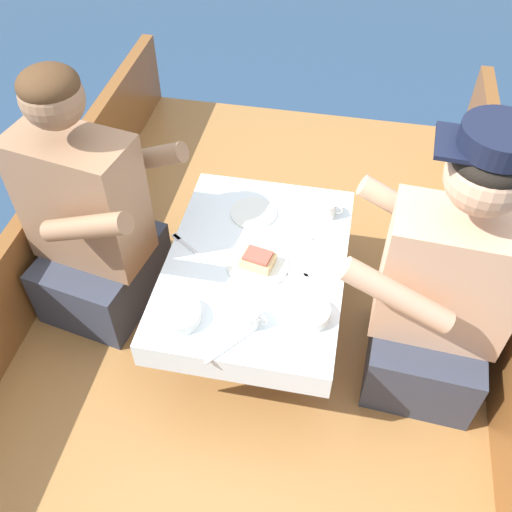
# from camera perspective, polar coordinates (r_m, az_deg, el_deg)

# --- Properties ---
(ground_plane) EXTENTS (60.00, 60.00, 0.00)m
(ground_plane) POSITION_cam_1_polar(r_m,az_deg,el_deg) (2.43, -0.40, -12.63)
(ground_plane) COLOR navy
(boat_deck) EXTENTS (1.82, 3.14, 0.31)m
(boat_deck) POSITION_cam_1_polar(r_m,az_deg,el_deg) (2.30, -0.42, -10.69)
(boat_deck) COLOR #9E6B38
(boat_deck) RESTS_ON ground_plane
(gunwale_port) EXTENTS (0.06, 3.14, 0.37)m
(gunwale_port) POSITION_cam_1_polar(r_m,az_deg,el_deg) (2.30, -22.45, -1.80)
(gunwale_port) COLOR brown
(gunwale_port) RESTS_ON boat_deck
(gunwale_starboard) EXTENTS (0.06, 3.14, 0.37)m
(gunwale_starboard) POSITION_cam_1_polar(r_m,az_deg,el_deg) (2.10, 24.01, -8.68)
(gunwale_starboard) COLOR brown
(gunwale_starboard) RESTS_ON boat_deck
(cockpit_table) EXTENTS (0.61, 0.83, 0.36)m
(cockpit_table) POSITION_cam_1_polar(r_m,az_deg,el_deg) (1.97, -0.00, -1.12)
(cockpit_table) COLOR #B2B2B7
(cockpit_table) RESTS_ON boat_deck
(person_port) EXTENTS (0.57, 0.52, 0.99)m
(person_port) POSITION_cam_1_polar(r_m,az_deg,el_deg) (2.10, -16.23, 3.11)
(person_port) COLOR #333847
(person_port) RESTS_ON boat_deck
(person_starboard) EXTENTS (0.54, 0.47, 1.02)m
(person_starboard) POSITION_cam_1_polar(r_m,az_deg,el_deg) (1.87, 18.08, -3.34)
(person_starboard) COLOR #333847
(person_starboard) RESTS_ON boat_deck
(plate_sandwich) EXTENTS (0.21, 0.21, 0.01)m
(plate_sandwich) POSITION_cam_1_polar(r_m,az_deg,el_deg) (1.92, 0.17, -0.92)
(plate_sandwich) COLOR silver
(plate_sandwich) RESTS_ON cockpit_table
(plate_bread) EXTENTS (0.17, 0.17, 0.01)m
(plate_bread) POSITION_cam_1_polar(r_m,az_deg,el_deg) (2.10, -0.25, 4.33)
(plate_bread) COLOR silver
(plate_bread) RESTS_ON cockpit_table
(sandwich) EXTENTS (0.12, 0.10, 0.05)m
(sandwich) POSITION_cam_1_polar(r_m,az_deg,el_deg) (1.90, 0.17, -0.37)
(sandwich) COLOR tan
(sandwich) RESTS_ON plate_sandwich
(bowl_port_near) EXTENTS (0.13, 0.13, 0.04)m
(bowl_port_near) POSITION_cam_1_polar(r_m,az_deg,el_deg) (1.78, 5.37, -5.65)
(bowl_port_near) COLOR silver
(bowl_port_near) RESTS_ON cockpit_table
(bowl_starboard_near) EXTENTS (0.14, 0.14, 0.04)m
(bowl_starboard_near) POSITION_cam_1_polar(r_m,az_deg,el_deg) (1.78, -7.82, -5.78)
(bowl_starboard_near) COLOR silver
(bowl_starboard_near) RESTS_ON cockpit_table
(coffee_cup_port) EXTENTS (0.10, 0.07, 0.06)m
(coffee_cup_port) POSITION_cam_1_polar(r_m,az_deg,el_deg) (2.09, 7.09, 4.70)
(coffee_cup_port) COLOR silver
(coffee_cup_port) RESTS_ON cockpit_table
(coffee_cup_starboard) EXTENTS (0.10, 0.07, 0.06)m
(coffee_cup_starboard) POSITION_cam_1_polar(r_m,az_deg,el_deg) (1.75, -0.77, -6.23)
(coffee_cup_starboard) COLOR silver
(coffee_cup_starboard) RESTS_ON cockpit_table
(utensil_fork_port) EXTENTS (0.15, 0.11, 0.00)m
(utensil_fork_port) POSITION_cam_1_polar(r_m,az_deg,el_deg) (2.00, -7.03, 1.15)
(utensil_fork_port) COLOR silver
(utensil_fork_port) RESTS_ON cockpit_table
(utensil_knife_starboard) EXTENTS (0.12, 0.14, 0.00)m
(utensil_knife_starboard) POSITION_cam_1_polar(r_m,az_deg,el_deg) (1.72, -2.83, -9.13)
(utensil_knife_starboard) COLOR silver
(utensil_knife_starboard) RESTS_ON cockpit_table
(utensil_spoon_starboard) EXTENTS (0.17, 0.06, 0.01)m
(utensil_spoon_starboard) POSITION_cam_1_polar(r_m,az_deg,el_deg) (2.01, 4.11, 1.76)
(utensil_spoon_starboard) COLOR silver
(utensil_spoon_starboard) RESTS_ON cockpit_table
(utensil_knife_port) EXTENTS (0.17, 0.03, 0.00)m
(utensil_knife_port) POSITION_cam_1_polar(r_m,az_deg,el_deg) (1.86, -7.04, -3.69)
(utensil_knife_port) COLOR silver
(utensil_knife_port) RESTS_ON cockpit_table
(utensil_spoon_port) EXTENTS (0.10, 0.15, 0.01)m
(utensil_spoon_port) POSITION_cam_1_polar(r_m,az_deg,el_deg) (1.96, 3.92, 0.08)
(utensil_spoon_port) COLOR silver
(utensil_spoon_port) RESTS_ON cockpit_table
(utensil_spoon_center) EXTENTS (0.17, 0.02, 0.01)m
(utensil_spoon_center) POSITION_cam_1_polar(r_m,az_deg,el_deg) (1.90, 4.86, -1.90)
(utensil_spoon_center) COLOR silver
(utensil_spoon_center) RESTS_ON cockpit_table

